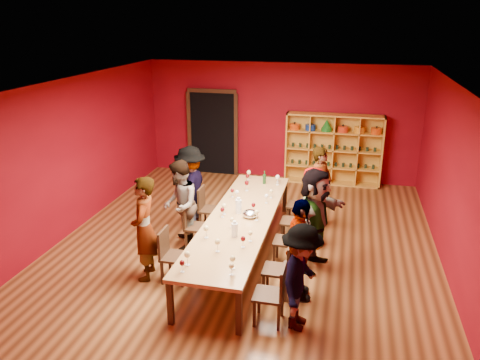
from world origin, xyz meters
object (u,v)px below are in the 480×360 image
object	(u,v)px
shelving_unit	(333,146)
person_left_3	(191,188)
chair_person_right_1	(282,267)
person_left_1	(144,229)
chair_person_left_2	(193,223)
chair_person_left_3	(207,206)
chair_person_right_2	(291,238)
person_right_3	(312,207)
person_right_1	(299,250)
person_right_0	(301,278)
person_left_2	(180,205)
tasting_table	(241,220)
person_right_2	(315,219)
chair_person_right_3	(296,219)
chair_person_left_1	(170,253)
chair_person_right_0	(275,292)
person_right_4	(320,188)
wine_bottle	(264,179)
chair_person_right_4	(301,202)
spittoon_bowl	(250,214)

from	to	relation	value
shelving_unit	person_left_3	bearing A→B (deg)	-127.74
chair_person_right_1	person_left_1	bearing A→B (deg)	179.28
chair_person_left_2	chair_person_left_3	bearing A→B (deg)	90.00
chair_person_right_2	person_right_3	distance (m)	0.92
person_right_1	person_left_1	bearing A→B (deg)	78.82
person_right_0	person_left_2	bearing A→B (deg)	60.44
chair_person_left_2	person_right_1	world-z (taller)	person_right_1
person_right_3	tasting_table	bearing A→B (deg)	129.94
person_right_2	chair_person_right_3	distance (m)	1.00
person_right_1	chair_person_right_2	distance (m)	1.07
chair_person_left_1	chair_person_right_3	size ratio (longest dim) A/B	1.00
chair_person_left_1	chair_person_right_0	world-z (taller)	same
chair_person_left_1	person_right_1	world-z (taller)	person_right_1
chair_person_left_2	chair_person_right_3	bearing A→B (deg)	19.57
shelving_unit	chair_person_right_0	xyz separation A→B (m)	(-0.49, -6.11, -0.49)
chair_person_left_3	person_right_4	world-z (taller)	person_right_4
chair_person_right_0	person_right_4	world-z (taller)	person_right_4
person_right_1	wine_bottle	xyz separation A→B (m)	(-1.07, 2.90, 0.05)
chair_person_right_4	spittoon_bowl	world-z (taller)	same
tasting_table	chair_person_right_1	size ratio (longest dim) A/B	5.06
person_left_3	chair_person_left_3	bearing A→B (deg)	89.83
chair_person_left_2	person_right_1	bearing A→B (deg)	-29.62
chair_person_left_3	person_right_4	distance (m)	2.31
chair_person_right_3	chair_person_right_0	bearing A→B (deg)	-90.00
chair_person_right_0	person_right_1	size ratio (longest dim) A/B	0.55
person_right_3	chair_person_left_1	bearing A→B (deg)	139.09
shelving_unit	person_right_1	size ratio (longest dim) A/B	1.48
person_left_1	chair_person_right_4	bearing A→B (deg)	126.92
person_right_3	person_right_4	size ratio (longest dim) A/B	0.91
chair_person_right_0	chair_person_right_2	bearing A→B (deg)	90.00
shelving_unit	chair_person_right_4	distance (m)	2.84
person_right_0	chair_person_right_2	xyz separation A→B (m)	(-0.35, 1.69, -0.27)
chair_person_left_3	person_right_0	bearing A→B (deg)	-51.32
shelving_unit	chair_person_left_3	distance (m)	4.14
wine_bottle	chair_person_right_0	bearing A→B (deg)	-77.20
person_left_1	chair_person_left_3	bearing A→B (deg)	155.26
person_right_3	wine_bottle	distance (m)	1.54
chair_person_right_2	shelving_unit	bearing A→B (deg)	83.73
person_left_2	person_right_4	bearing A→B (deg)	103.15
person_left_1	person_right_1	distance (m)	2.50
chair_person_right_2	wine_bottle	xyz separation A→B (m)	(-0.82, 1.91, 0.36)
tasting_table	person_right_1	world-z (taller)	person_right_1
chair_person_right_3	person_right_4	size ratio (longest dim) A/B	0.53
person_right_0	person_right_2	xyz separation A→B (m)	(0.04, 1.69, 0.12)
chair_person_left_3	person_right_0	size ratio (longest dim) A/B	0.58
chair_person_left_2	spittoon_bowl	distance (m)	1.13
person_right_3	person_right_4	world-z (taller)	person_right_4
person_left_1	spittoon_bowl	bearing A→B (deg)	113.63
chair_person_right_2	person_right_2	distance (m)	0.55
chair_person_left_3	spittoon_bowl	world-z (taller)	same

